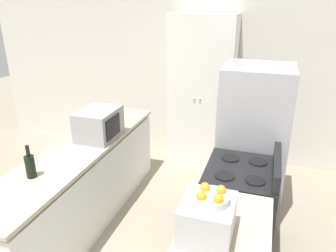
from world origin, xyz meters
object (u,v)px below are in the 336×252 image
(microwave, at_px, (99,124))
(fruit_bowl, at_px, (211,197))
(stove, at_px, (238,210))
(pantry_cabinet, at_px, (201,93))
(refrigerator, at_px, (253,142))
(wine_bottle, at_px, (30,166))
(toaster_oven, at_px, (207,219))

(microwave, distance_m, fruit_bowl, 1.89)
(stove, xyz_separation_m, fruit_bowl, (-0.11, -0.95, 0.73))
(pantry_cabinet, bearing_deg, refrigerator, -49.98)
(pantry_cabinet, distance_m, stove, 1.97)
(microwave, bearing_deg, refrigerator, 17.78)
(pantry_cabinet, height_order, microwave, pantry_cabinet)
(pantry_cabinet, height_order, refrigerator, pantry_cabinet)
(pantry_cabinet, bearing_deg, fruit_bowl, -76.43)
(refrigerator, bearing_deg, microwave, -162.22)
(stove, relative_size, wine_bottle, 3.55)
(refrigerator, bearing_deg, toaster_oven, -95.55)
(pantry_cabinet, relative_size, microwave, 4.32)
(toaster_oven, bearing_deg, fruit_bowl, 21.85)
(toaster_oven, height_order, fruit_bowl, fruit_bowl)
(pantry_cabinet, bearing_deg, microwave, -119.09)
(wine_bottle, height_order, toaster_oven, wine_bottle)
(microwave, xyz_separation_m, fruit_bowl, (1.46, -1.20, 0.13))
(microwave, height_order, fruit_bowl, fruit_bowl)
(microwave, bearing_deg, wine_bottle, -98.32)
(wine_bottle, bearing_deg, stove, 22.09)
(pantry_cabinet, relative_size, stove, 2.03)
(toaster_oven, bearing_deg, pantry_cabinet, 103.20)
(fruit_bowl, bearing_deg, wine_bottle, 170.66)
(fruit_bowl, bearing_deg, pantry_cabinet, 103.57)
(pantry_cabinet, height_order, wine_bottle, pantry_cabinet)
(wine_bottle, height_order, fruit_bowl, fruit_bowl)
(pantry_cabinet, xyz_separation_m, fruit_bowl, (0.64, -2.66, 0.11))
(pantry_cabinet, distance_m, fruit_bowl, 2.74)
(stove, height_order, refrigerator, refrigerator)
(microwave, height_order, toaster_oven, microwave)
(microwave, height_order, wine_bottle, microwave)
(pantry_cabinet, xyz_separation_m, wine_bottle, (-0.95, -2.40, -0.07))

